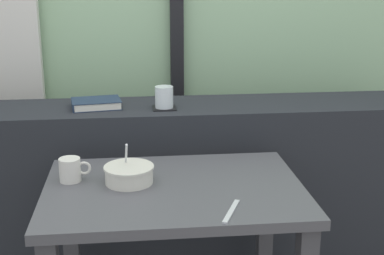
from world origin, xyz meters
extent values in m
cube|color=#23262B|center=(0.00, 0.55, 0.41)|extent=(2.80, 0.37, 0.82)
cube|color=#414145|center=(-0.38, 0.23, 0.32)|extent=(0.06, 0.06, 0.65)
cube|color=#414145|center=(0.42, 0.23, 0.32)|extent=(0.06, 0.06, 0.65)
cube|color=#4C4C51|center=(0.02, -0.04, 0.66)|extent=(0.90, 0.64, 0.03)
cube|color=black|center=(0.02, 0.49, 0.82)|extent=(0.10, 0.10, 0.00)
cylinder|color=white|center=(0.02, 0.49, 0.87)|extent=(0.08, 0.08, 0.09)
cylinder|color=orange|center=(0.02, 0.49, 0.86)|extent=(0.07, 0.07, 0.06)
cube|color=#1E2D47|center=(-0.27, 0.54, 0.82)|extent=(0.23, 0.18, 0.00)
cube|color=silver|center=(-0.27, 0.54, 0.84)|extent=(0.22, 0.17, 0.03)
cube|color=#1E2D47|center=(-0.27, 0.54, 0.86)|extent=(0.23, 0.18, 0.00)
cube|color=#1E2D47|center=(-0.37, 0.53, 0.84)|extent=(0.03, 0.15, 0.04)
cylinder|color=silver|center=(-0.13, 0.01, 0.71)|extent=(0.17, 0.17, 0.06)
cylinder|color=silver|center=(-0.13, 0.01, 0.74)|extent=(0.18, 0.18, 0.01)
cylinder|color=#B27038|center=(-0.13, 0.01, 0.71)|extent=(0.15, 0.15, 0.05)
cylinder|color=silver|center=(-0.14, 0.03, 0.77)|extent=(0.02, 0.11, 0.14)
ellipsoid|color=silver|center=(-0.14, 0.05, 0.72)|extent=(0.03, 0.05, 0.01)
cube|color=silver|center=(0.19, -0.27, 0.68)|extent=(0.08, 0.16, 0.01)
cylinder|color=silver|center=(-0.34, 0.04, 0.72)|extent=(0.08, 0.08, 0.08)
torus|color=silver|center=(-0.29, 0.04, 0.73)|extent=(0.05, 0.01, 0.05)
camera|label=1|loc=(-0.10, -1.80, 1.41)|focal=50.86mm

